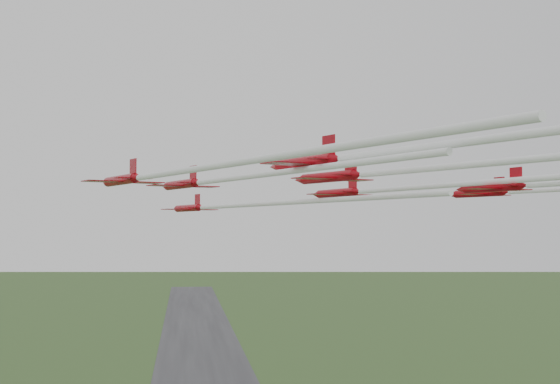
{
  "coord_description": "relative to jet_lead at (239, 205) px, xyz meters",
  "views": [
    {
      "loc": [
        -7.9,
        -96.07,
        53.98
      ],
      "look_at": [
        4.01,
        0.05,
        58.69
      ],
      "focal_mm": 50.0,
      "sensor_mm": 36.0,
      "label": 1
    }
  ],
  "objects": [
    {
      "name": "jet_lead",
      "position": [
        0.0,
        0.0,
        0.0
      ],
      "size": [
        27.11,
        58.92,
        2.53
      ],
      "rotation": [
        0.0,
        0.0,
        0.4
      ],
      "color": "#A80611"
    },
    {
      "name": "jet_row4_left",
      "position": [
        7.6,
        -40.93,
        2.93
      ],
      "size": [
        21.06,
        41.33,
        2.73
      ],
      "rotation": [
        0.0,
        0.0,
        0.44
      ],
      "color": "#A80611"
    },
    {
      "name": "runway",
      "position": [
        0.55,
        192.26,
        -57.24
      ],
      "size": [
        38.0,
        900.0,
        0.04
      ],
      "primitive_type": "cube",
      "color": "#313134",
      "rests_on": "ground"
    },
    {
      "name": "jet_row2_right",
      "position": [
        17.73,
        -7.56,
        1.81
      ],
      "size": [
        21.16,
        46.03,
        2.76
      ],
      "rotation": [
        0.0,
        0.0,
        0.39
      ],
      "color": "#A80611"
    },
    {
      "name": "jet_row3_left",
      "position": [
        -7.35,
        -37.43,
        1.74
      ],
      "size": [
        26.03,
        53.32,
        2.41
      ],
      "rotation": [
        0.0,
        0.0,
        0.43
      ],
      "color": "#A80611"
    },
    {
      "name": "jet_row2_left",
      "position": [
        -2.72,
        -19.68,
        2.23
      ],
      "size": [
        23.22,
        48.96,
        2.59
      ],
      "rotation": [
        0.0,
        0.0,
        0.41
      ],
      "color": "#A80611"
    },
    {
      "name": "jet_row3_mid",
      "position": [
        15.38,
        -28.95,
        2.7
      ],
      "size": [
        28.89,
        53.36,
        2.91
      ],
      "rotation": [
        0.0,
        0.0,
        0.47
      ],
      "color": "#A80611"
    }
  ]
}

